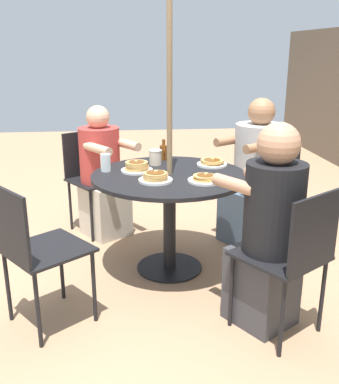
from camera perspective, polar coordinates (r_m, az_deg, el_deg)
The scene contains 17 objects.
ground_plane at distance 3.38m, azimuth 0.00°, elevation -9.61°, with size 12.00×12.00×0.00m, color tan.
patio_table at distance 3.15m, azimuth 0.00°, elevation 0.15°, with size 1.09×1.09×0.72m.
umbrella_pole at distance 3.03m, azimuth 0.00°, elevation 10.20°, with size 0.04×0.04×2.31m, color #846B4C.
patio_chair_north at distance 4.00m, azimuth -9.81°, elevation 2.37°, with size 0.59×0.59×0.87m.
diner_north at distance 3.86m, azimuth -8.51°, elevation 1.83°, with size 0.60×0.55×1.12m.
patio_chair_east at distance 2.61m, azimuth -16.88°, elevation -6.55°, with size 0.59×0.59×0.87m.
patio_chair_south at distance 2.51m, azimuth 15.32°, elevation -7.43°, with size 0.58×0.58×0.87m.
diner_south at distance 2.58m, azimuth 12.45°, elevation -5.41°, with size 0.55×0.51×1.20m.
patio_chair_west at distance 3.88m, azimuth 12.49°, elevation 1.70°, with size 0.58×0.58×0.87m.
diner_west at distance 3.75m, azimuth 10.81°, elevation 1.60°, with size 0.57×0.61×1.19m.
pancake_plate_a at distance 3.19m, azimuth -4.18°, elevation 3.16°, with size 0.22×0.22×0.08m.
pancake_plate_b at distance 2.94m, azimuth 4.50°, elevation 1.66°, with size 0.22×0.22×0.06m.
pancake_plate_c at distance 3.36m, azimuth 5.43°, elevation 3.70°, with size 0.22×0.22×0.06m.
pancake_plate_d at distance 2.94m, azimuth -1.80°, elevation 1.86°, with size 0.22×0.22×0.07m.
syrup_bottle at distance 3.52m, azimuth -0.73°, elevation 5.13°, with size 0.09×0.06×0.16m.
coffee_cup at distance 3.37m, azimuth -1.80°, elevation 4.43°, with size 0.09×0.09×0.11m.
drinking_glass_a at distance 3.21m, azimuth -8.11°, elevation 3.71°, with size 0.07×0.07×0.13m, color silver.
Camera 1 is at (2.99, -0.32, 1.55)m, focal length 42.00 mm.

